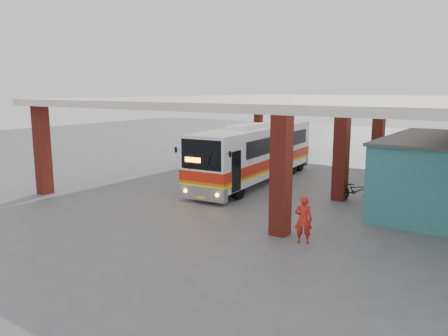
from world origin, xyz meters
TOP-DOWN VIEW (x-y plane):
  - ground at (0.00, 0.00)m, footprint 90.00×90.00m
  - brick_columns at (1.43, 5.00)m, footprint 20.10×21.60m
  - canopy_roof at (0.50, 6.50)m, footprint 21.00×23.00m
  - coach_bus at (-2.29, 4.21)m, footprint 3.34×11.41m
  - motorcycle at (3.80, 2.99)m, footprint 2.27×1.15m
  - pedestrian at (4.04, -3.33)m, footprint 0.70×0.58m
  - red_chair at (4.25, 7.42)m, footprint 0.40×0.40m

SIDE VIEW (x-z plane):
  - ground at x=0.00m, z-range 0.00..0.00m
  - red_chair at x=4.25m, z-range -0.03..0.71m
  - motorcycle at x=3.80m, z-range 0.00..1.14m
  - pedestrian at x=4.04m, z-range 0.00..1.62m
  - coach_bus at x=-2.29m, z-range -0.01..3.27m
  - brick_columns at x=1.43m, z-range 0.00..4.35m
  - canopy_roof at x=0.50m, z-range 4.35..4.65m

